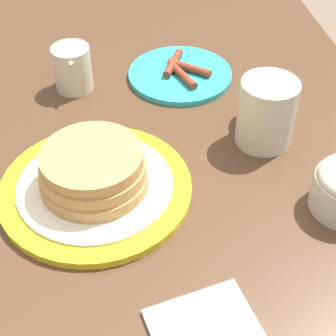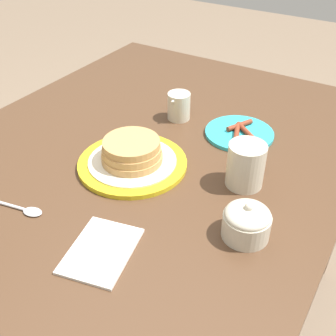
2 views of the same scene
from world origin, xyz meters
name	(u,v)px [view 2 (image 2 of 2)]	position (x,y,z in m)	size (l,w,h in m)	color
ground_plane	(147,330)	(0.00, 0.00, 0.00)	(8.00, 8.00, 0.00)	#7A6651
dining_table	(140,191)	(0.00, 0.00, 0.63)	(1.35, 0.99, 0.74)	#4C3321
pancake_plate	(132,157)	(-0.04, -0.01, 0.77)	(0.26, 0.26, 0.07)	gold
side_plate_bacon	(239,133)	(0.23, -0.18, 0.75)	(0.18, 0.18, 0.02)	#2DADBC
coffee_mug	(246,164)	(0.04, -0.27, 0.80)	(0.12, 0.08, 0.10)	beige
creamer_pitcher	(179,105)	(0.22, 0.01, 0.79)	(0.10, 0.06, 0.08)	beige
sugar_bowl	(247,222)	(-0.12, -0.34, 0.78)	(0.09, 0.09, 0.08)	beige
napkin	(101,251)	(-0.30, -0.12, 0.75)	(0.18, 0.14, 0.01)	silver
spoon	(22,209)	(-0.29, 0.09, 0.75)	(0.05, 0.15, 0.01)	silver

